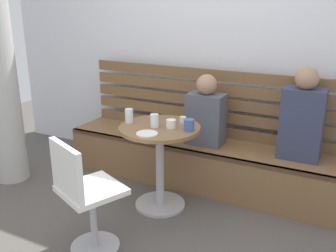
% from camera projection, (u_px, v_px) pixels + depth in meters
% --- Properties ---
extents(ground, '(8.00, 8.00, 0.00)m').
position_uv_depth(ground, '(136.00, 250.00, 2.78)').
color(ground, '#514C47').
extents(back_wall, '(5.20, 0.10, 2.90)m').
position_uv_depth(back_wall, '(220.00, 31.00, 3.71)').
color(back_wall, silver).
rests_on(back_wall, ground).
extents(booth_bench, '(2.70, 0.52, 0.44)m').
position_uv_depth(booth_bench, '(200.00, 163.00, 3.72)').
color(booth_bench, brown).
rests_on(booth_bench, ground).
extents(booth_backrest, '(2.65, 0.04, 0.66)m').
position_uv_depth(booth_backrest, '(210.00, 102.00, 3.75)').
color(booth_backrest, brown).
rests_on(booth_backrest, booth_bench).
extents(cafe_table, '(0.68, 0.68, 0.74)m').
position_uv_depth(cafe_table, '(160.00, 151.00, 3.23)').
color(cafe_table, '#ADADB2').
rests_on(cafe_table, ground).
extents(white_chair, '(0.53, 0.53, 0.85)m').
position_uv_depth(white_chair, '(83.00, 193.00, 2.63)').
color(white_chair, '#ADADB2').
rests_on(white_chair, ground).
extents(person_adult, '(0.34, 0.22, 0.79)m').
position_uv_depth(person_adult, '(302.00, 118.00, 3.18)').
color(person_adult, '#333851').
rests_on(person_adult, booth_bench).
extents(person_child_left, '(0.34, 0.22, 0.66)m').
position_uv_depth(person_child_left, '(206.00, 114.00, 3.53)').
color(person_child_left, '#4C515B').
rests_on(person_child_left, booth_bench).
extents(cup_water_clear, '(0.07, 0.07, 0.11)m').
position_uv_depth(cup_water_clear, '(155.00, 121.00, 3.12)').
color(cup_water_clear, white).
rests_on(cup_water_clear, cafe_table).
extents(cup_glass_tall, '(0.07, 0.07, 0.12)m').
position_uv_depth(cup_glass_tall, '(129.00, 116.00, 3.24)').
color(cup_glass_tall, silver).
rests_on(cup_glass_tall, cafe_table).
extents(cup_mug_blue, '(0.08, 0.08, 0.09)m').
position_uv_depth(cup_mug_blue, '(189.00, 125.00, 3.04)').
color(cup_mug_blue, '#3D5B9E').
rests_on(cup_mug_blue, cafe_table).
extents(cup_espresso_small, '(0.06, 0.06, 0.05)m').
position_uv_depth(cup_espresso_small, '(183.00, 120.00, 3.24)').
color(cup_espresso_small, silver).
rests_on(cup_espresso_small, cafe_table).
extents(cup_ceramic_white, '(0.08, 0.08, 0.07)m').
position_uv_depth(cup_ceramic_white, '(171.00, 124.00, 3.11)').
color(cup_ceramic_white, white).
rests_on(cup_ceramic_white, cafe_table).
extents(plate_small, '(0.17, 0.17, 0.01)m').
position_uv_depth(plate_small, '(147.00, 134.00, 2.96)').
color(plate_small, white).
rests_on(plate_small, cafe_table).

